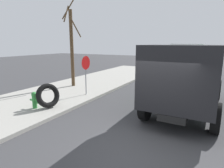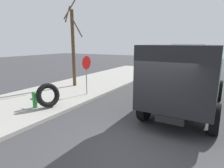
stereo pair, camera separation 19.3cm
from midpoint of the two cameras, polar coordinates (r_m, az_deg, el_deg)
ground_plane at (r=5.93m, az=7.99°, el=-19.12°), size 80.00×80.00×0.00m
sidewalk_curb at (r=9.94m, az=-30.10°, el=-7.07°), size 36.00×5.00×0.15m
fire_hydrant at (r=9.42m, az=-22.62°, el=-4.29°), size 0.23×0.52×0.76m
loose_tire at (r=9.22m, az=-19.08°, el=-3.28°), size 1.21×0.80×1.14m
stop_sign at (r=10.92m, az=-8.31°, el=4.73°), size 0.76×0.08×2.21m
dump_truck_green at (r=9.35m, az=21.17°, el=2.36°), size 7.03×2.88×3.00m
dump_truck_blue at (r=19.72m, az=22.30°, el=7.00°), size 7.10×3.04×3.00m
bare_tree at (r=13.35m, az=-12.32°, el=10.98°), size 1.14×1.15×5.77m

